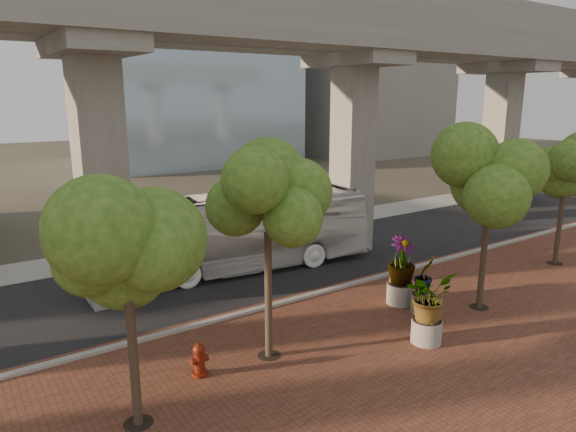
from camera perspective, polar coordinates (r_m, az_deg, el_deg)
ground at (r=21.52m, az=-1.81°, el=-7.65°), size 160.00×160.00×0.00m
brick_plaza at (r=15.96m, az=14.43°, el=-15.81°), size 70.00×13.00×0.06m
asphalt_road at (r=23.12m, az=-4.49°, el=-6.13°), size 90.00×8.00×0.04m
curb_strip at (r=19.95m, az=1.31°, el=-9.13°), size 70.00×0.25×0.16m
far_sidewalk at (r=27.82m, az=-10.15°, el=-2.93°), size 90.00×3.00×0.06m
transit_viaduct at (r=21.83m, az=-4.84°, el=12.18°), size 72.00×5.60×12.40m
midrise_block at (r=72.14m, az=8.72°, el=16.51°), size 18.00×16.00×24.00m
transit_bus at (r=22.85m, az=-6.17°, el=-1.77°), size 13.08×4.70×3.57m
parked_car at (r=41.29m, az=23.86°, el=2.48°), size 4.99×3.49×1.56m
fire_hydrant at (r=14.97m, az=-9.81°, el=-15.42°), size 0.50×0.45×0.99m
planter_front at (r=16.71m, az=15.34°, el=-8.98°), size 2.13×2.13×2.35m
planter_right at (r=19.49m, az=12.50°, el=-5.16°), size 2.42×2.42×2.58m
planter_left at (r=18.95m, az=14.94°, el=-6.68°), size 1.95×1.95×2.14m
street_tree_far_west at (r=11.80m, az=-17.62°, el=-3.68°), size 3.73×3.73×6.02m
street_tree_near_west at (r=14.29m, az=-2.30°, el=2.37°), size 3.78×3.78×6.66m
street_tree_near_east at (r=19.18m, az=21.61°, el=4.25°), size 3.49×3.49×6.54m
street_tree_far_east at (r=26.12m, az=28.48°, el=4.05°), size 3.56×3.56×5.80m
streetlamp_east at (r=32.39m, az=8.13°, el=8.35°), size 0.42×1.24×8.55m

